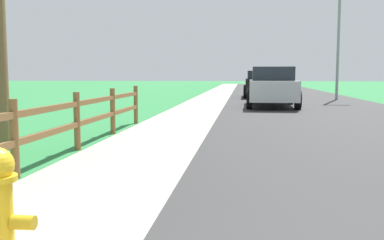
{
  "coord_description": "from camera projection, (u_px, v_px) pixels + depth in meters",
  "views": [
    {
      "loc": [
        0.78,
        -0.94,
        1.32
      ],
      "look_at": [
        -0.04,
        6.09,
        0.58
      ],
      "focal_mm": 41.06,
      "sensor_mm": 36.0,
      "label": 1
    }
  ],
  "objects": [
    {
      "name": "curb_concrete",
      "position": [
        184.0,
        95.0,
        28.18
      ],
      "size": [
        6.0,
        66.0,
        0.01
      ],
      "primitive_type": "cube",
      "color": "#B5A595",
      "rests_on": "ground"
    },
    {
      "name": "parked_suv_silver",
      "position": [
        272.0,
        87.0,
        18.02
      ],
      "size": [
        2.09,
        4.99,
        1.61
      ],
      "color": "#B7BABF",
      "rests_on": "ground"
    },
    {
      "name": "ground_plane",
      "position": [
        230.0,
        97.0,
        25.86
      ],
      "size": [
        120.0,
        120.0,
        0.0
      ],
      "primitive_type": "plane",
      "color": "#2E7E41"
    },
    {
      "name": "rail_fence",
      "position": [
        51.0,
        123.0,
        6.56
      ],
      "size": [
        0.11,
        10.62,
        1.02
      ],
      "color": "brown",
      "rests_on": "ground"
    },
    {
      "name": "parked_car_black",
      "position": [
        261.0,
        84.0,
        25.26
      ],
      "size": [
        2.05,
        4.51,
        1.52
      ],
      "color": "black",
      "rests_on": "ground"
    },
    {
      "name": "grass_verge",
      "position": [
        161.0,
        95.0,
        28.35
      ],
      "size": [
        5.0,
        66.0,
        0.0
      ],
      "primitive_type": "cube",
      "color": "#2E7E41",
      "rests_on": "ground"
    },
    {
      "name": "road_asphalt",
      "position": [
        287.0,
        95.0,
        27.43
      ],
      "size": [
        7.0,
        66.0,
        0.01
      ],
      "primitive_type": "cube",
      "color": "#333333",
      "rests_on": "ground"
    },
    {
      "name": "street_lamp",
      "position": [
        341.0,
        24.0,
        22.53
      ],
      "size": [
        1.17,
        0.2,
        6.54
      ],
      "color": "gray",
      "rests_on": "ground"
    }
  ]
}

